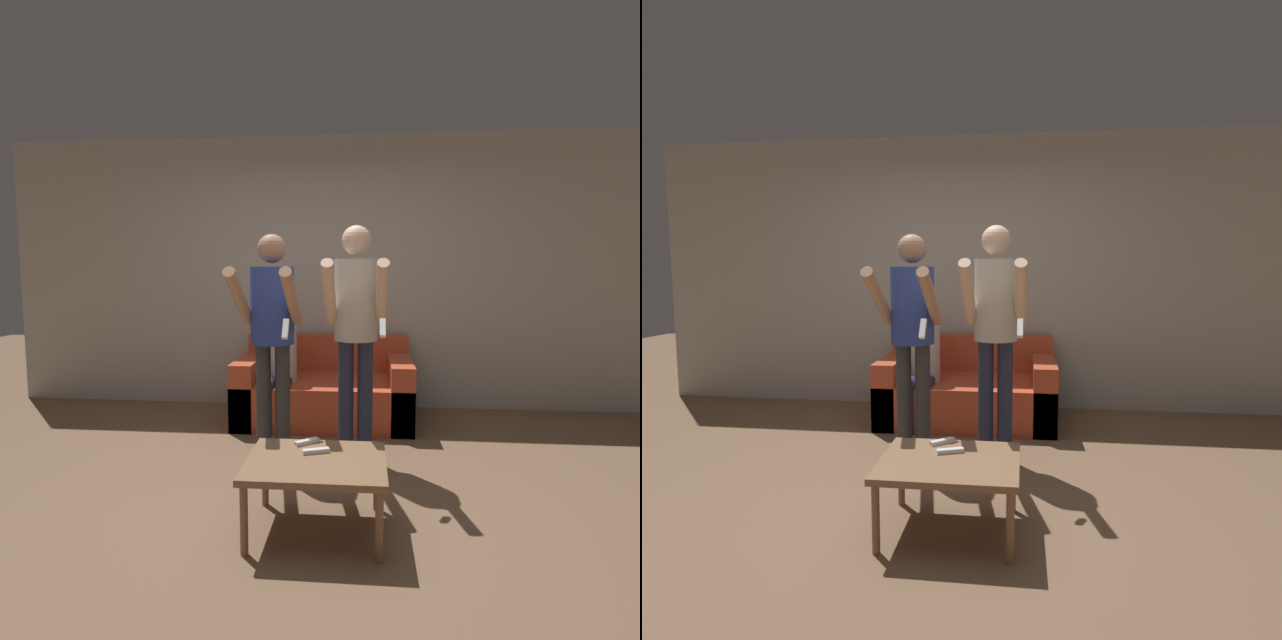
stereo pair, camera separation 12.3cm
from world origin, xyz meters
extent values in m
plane|color=brown|center=(0.00, 0.00, 0.00)|extent=(14.00, 14.00, 0.00)
cube|color=#B7B2A8|center=(0.00, 2.22, 1.35)|extent=(6.40, 0.06, 2.70)
cube|color=#C64C2D|center=(0.09, 1.68, 0.20)|extent=(1.57, 0.93, 0.39)
cube|color=#C64C2D|center=(0.09, 2.07, 0.57)|extent=(1.57, 0.16, 0.36)
cube|color=#C64C2D|center=(-0.60, 1.68, 0.29)|extent=(0.20, 0.93, 0.59)
cube|color=#C64C2D|center=(0.77, 1.68, 0.29)|extent=(0.20, 0.93, 0.59)
cylinder|color=#383838|center=(-0.29, 0.71, 0.43)|extent=(0.11, 0.11, 0.86)
cylinder|color=#383838|center=(-0.15, 0.71, 0.43)|extent=(0.11, 0.11, 0.86)
cylinder|color=#2D429E|center=(-0.22, 0.71, 1.14)|extent=(0.31, 0.31, 0.55)
sphere|color=#A87A5B|center=(-0.22, 0.71, 1.54)|extent=(0.21, 0.21, 0.21)
cylinder|color=#A87A5B|center=(-0.39, 0.46, 1.21)|extent=(0.08, 0.55, 0.42)
cylinder|color=#A87A5B|center=(-0.04, 0.46, 1.21)|extent=(0.08, 0.55, 0.42)
cube|color=white|center=(-0.04, 0.21, 1.03)|extent=(0.04, 0.10, 0.12)
cylinder|color=#282D47|center=(0.32, 0.71, 0.45)|extent=(0.11, 0.11, 0.90)
cylinder|color=#282D47|center=(0.45, 0.71, 0.45)|extent=(0.11, 0.11, 0.90)
cylinder|color=beige|center=(0.39, 0.71, 1.18)|extent=(0.31, 0.31, 0.57)
sphere|color=beige|center=(0.39, 0.71, 1.60)|extent=(0.21, 0.21, 0.21)
cylinder|color=beige|center=(0.21, 0.50, 1.24)|extent=(0.08, 0.49, 0.46)
cylinder|color=beige|center=(0.56, 0.50, 1.24)|extent=(0.08, 0.49, 0.46)
cube|color=white|center=(0.56, 0.28, 1.04)|extent=(0.04, 0.11, 0.11)
cylinder|color=#282D47|center=(-0.37, 1.24, 0.20)|extent=(0.11, 0.11, 0.39)
cylinder|color=#282D47|center=(-0.24, 1.24, 0.20)|extent=(0.11, 0.11, 0.39)
cylinder|color=#282D47|center=(-0.37, 1.40, 0.42)|extent=(0.11, 0.32, 0.11)
cylinder|color=#282D47|center=(-0.24, 1.40, 0.42)|extent=(0.11, 0.32, 0.11)
cylinder|color=beige|center=(-0.31, 1.56, 0.64)|extent=(0.30, 0.30, 0.50)
sphere|color=beige|center=(-0.31, 1.56, 1.01)|extent=(0.21, 0.21, 0.21)
cube|color=#846042|center=(0.20, -0.27, 0.38)|extent=(0.74, 0.60, 0.04)
cylinder|color=#846042|center=(-0.13, -0.53, 0.18)|extent=(0.04, 0.04, 0.36)
cylinder|color=#846042|center=(0.53, -0.53, 0.18)|extent=(0.04, 0.04, 0.36)
cylinder|color=#846042|center=(-0.13, -0.01, 0.18)|extent=(0.04, 0.04, 0.36)
cylinder|color=#846042|center=(0.53, -0.01, 0.18)|extent=(0.04, 0.04, 0.36)
cube|color=white|center=(0.19, -0.18, 0.41)|extent=(0.15, 0.08, 0.02)
cube|color=white|center=(0.12, -0.04, 0.41)|extent=(0.14, 0.12, 0.02)
camera|label=1|loc=(0.45, -2.81, 1.41)|focal=28.00mm
camera|label=2|loc=(0.57, -2.80, 1.41)|focal=28.00mm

